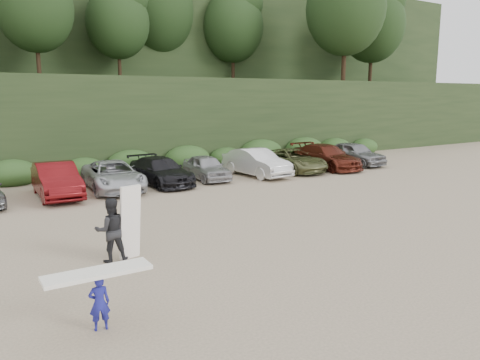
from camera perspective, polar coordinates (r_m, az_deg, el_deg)
ground at (r=16.58m, az=0.84°, el=-6.52°), size 120.00×120.00×0.00m
hillside_backdrop at (r=50.36m, az=-23.31°, el=16.78°), size 90.00×41.50×28.00m
parked_cars at (r=24.60m, az=-15.42°, el=0.50°), size 36.74×6.03×1.65m
child_surfer at (r=10.21m, az=-16.86°, el=-12.68°), size 2.15×0.61×1.29m
adult_surfer at (r=14.11m, az=-15.26°, el=-5.83°), size 1.40×0.85×2.23m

